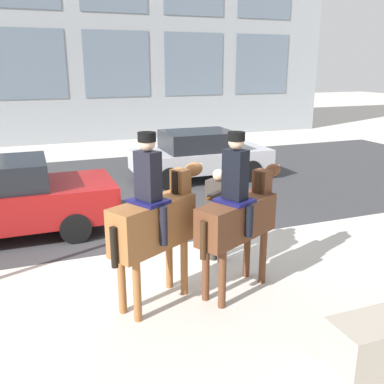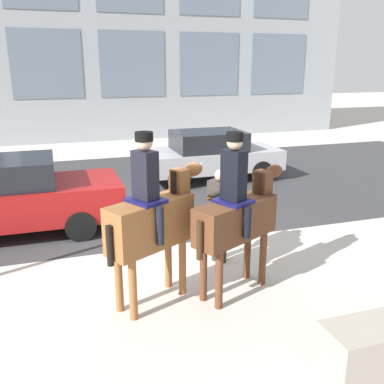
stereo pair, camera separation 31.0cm
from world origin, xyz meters
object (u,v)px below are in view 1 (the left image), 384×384
Objects in this scene: mounted_horse_lead at (155,218)px; pedestrian_bystander at (218,208)px; street_car_far_lane at (200,155)px; mounted_horse_companion at (239,213)px.

mounted_horse_lead is 1.50× the size of pedestrian_bystander.
pedestrian_bystander is 5.71m from street_car_far_lane.
pedestrian_bystander is at bearing -108.76° from street_car_far_lane.
mounted_horse_companion reaches higher than street_car_far_lane.
mounted_horse_lead is 0.61× the size of street_car_far_lane.
pedestrian_bystander is 0.41× the size of street_car_far_lane.
mounted_horse_companion is 0.60× the size of street_car_far_lane.
mounted_horse_companion is 1.47× the size of pedestrian_bystander.
mounted_horse_companion is 6.74m from street_car_far_lane.
street_car_far_lane is at bearing 34.49° from mounted_horse_lead.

